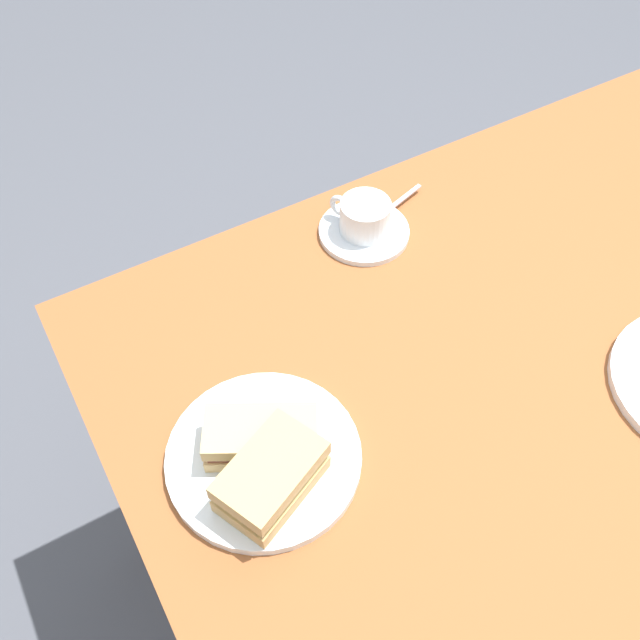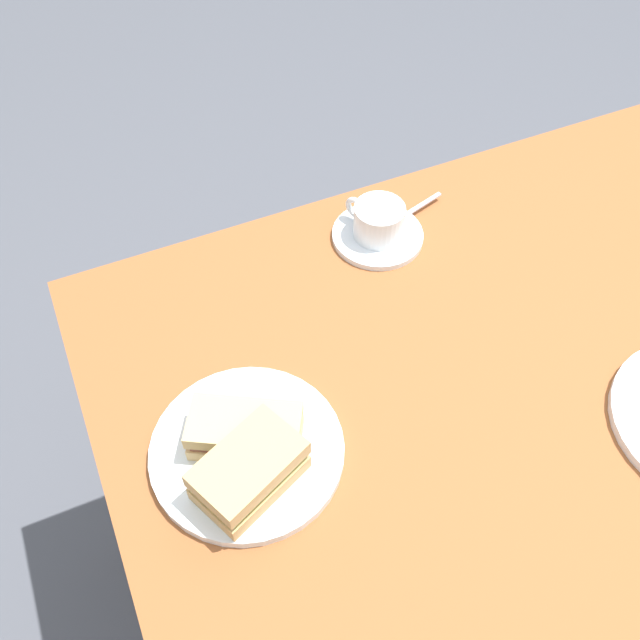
% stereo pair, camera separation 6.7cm
% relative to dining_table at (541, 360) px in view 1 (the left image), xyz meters
% --- Properties ---
extents(ground_plane, '(6.00, 6.00, 0.00)m').
position_rel_dining_table_xyz_m(ground_plane, '(0.00, 0.00, -0.70)').
color(ground_plane, '#4C4F56').
extents(dining_table, '(1.26, 0.83, 0.77)m').
position_rel_dining_table_xyz_m(dining_table, '(0.00, 0.00, 0.00)').
color(dining_table, brown).
rests_on(dining_table, ground_plane).
extents(sandwich_plate, '(0.24, 0.24, 0.01)m').
position_rel_dining_table_xyz_m(sandwich_plate, '(0.45, -0.03, 0.08)').
color(sandwich_plate, white).
rests_on(sandwich_plate, dining_table).
extents(sandwich_front, '(0.15, 0.13, 0.05)m').
position_rel_dining_table_xyz_m(sandwich_front, '(0.45, -0.04, 0.11)').
color(sandwich_front, '#D7B274').
rests_on(sandwich_front, sandwich_plate).
extents(sandwich_back, '(0.15, 0.12, 0.06)m').
position_rel_dining_table_xyz_m(sandwich_back, '(0.46, 0.02, 0.12)').
color(sandwich_back, tan).
rests_on(sandwich_back, sandwich_plate).
extents(coffee_saucer, '(0.14, 0.14, 0.01)m').
position_rel_dining_table_xyz_m(coffee_saucer, '(0.13, -0.30, 0.08)').
color(coffee_saucer, silver).
rests_on(coffee_saucer, dining_table).
extents(coffee_cup, '(0.08, 0.10, 0.05)m').
position_rel_dining_table_xyz_m(coffee_cup, '(0.13, -0.30, 0.11)').
color(coffee_cup, white).
rests_on(coffee_cup, coffee_saucer).
extents(spoon, '(0.10, 0.04, 0.01)m').
position_rel_dining_table_xyz_m(spoon, '(0.06, -0.32, 0.09)').
color(spoon, silver).
rests_on(spoon, coffee_saucer).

